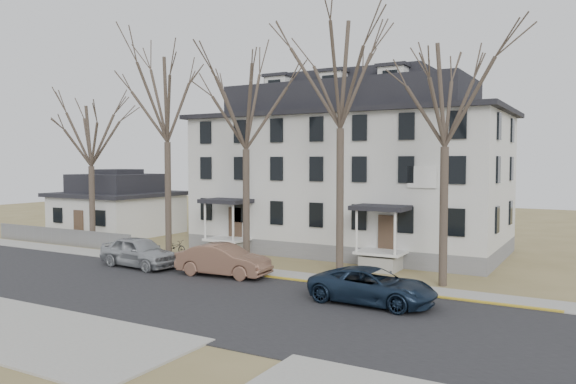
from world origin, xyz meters
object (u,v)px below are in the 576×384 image
Objects in this scene: small_house at (118,207)px; tree_mid_left at (246,100)px; boarding_house at (349,171)px; bicycle_left at (175,247)px; tree_mid_right at (446,87)px; tree_center at (341,66)px; car_silver at (139,253)px; tree_bungalow at (91,132)px; car_tan at (223,261)px; car_navy at (373,287)px; tree_far_left at (167,93)px.

tree_mid_left is at bearing -20.03° from small_house.
boarding_house reaches higher than bicycle_left.
tree_mid_right is at bearing 0.00° from tree_mid_left.
bicycle_left is at bearing 177.63° from tree_mid_right.
car_silver is at bearing -160.09° from tree_center.
small_house is 9.43m from tree_bungalow.
tree_center reaches higher than small_house.
boarding_house is 4.11× the size of car_tan.
car_navy is 3.23× the size of bicycle_left.
bicycle_left is at bearing 21.73° from car_silver.
tree_bungalow is at bearing 96.19° from bicycle_left.
tree_mid_left is 14.16m from car_navy.
small_house reaches higher than bicycle_left.
tree_mid_right is 1.18× the size of tree_bungalow.
tree_mid_right reaches higher than car_tan.
tree_bungalow is (-24.50, 0.00, -1.48)m from tree_mid_right.
boarding_house is 20.34m from small_house.
tree_mid_left is 6.18m from tree_center.
tree_bungalow is at bearing 180.00° from tree_mid_right.
tree_far_left is 10.32m from car_silver.
tree_center is 15.32m from car_silver.
tree_far_left is 19.19m from car_navy.
bicycle_left is (-0.08, 0.73, -9.90)m from tree_far_left.
tree_mid_left reaches higher than bicycle_left.
small_house is (-20.00, -1.96, -3.13)m from boarding_house.
tree_far_left is at bearing 180.00° from tree_mid_left.
tree_bungalow is 2.12× the size of car_silver.
tree_mid_left is (-3.00, -8.15, 4.22)m from boarding_house.
car_silver is at bearing -140.61° from tree_mid_left.
tree_far_left reaches higher than small_house.
tree_center is (12.00, 0.00, 0.74)m from tree_far_left.
tree_mid_right reaches higher than bicycle_left.
tree_far_left is at bearing -173.22° from bicycle_left.
tree_far_left is 17.52m from tree_mid_right.
boarding_house is 12.71m from car_tan.
tree_center is (6.00, 0.00, 1.48)m from tree_mid_left.
boarding_house is 18.17m from tree_bungalow.
small_house reaches higher than car_navy.
tree_center is at bearing -15.08° from small_house.
tree_bungalow is 16.10m from car_tan.
tree_mid_left reaches higher than boarding_house.
car_navy is (22.83, -5.06, -7.37)m from tree_bungalow.
car_silver is at bearing 88.57° from car_tan.
tree_center is 1.36× the size of tree_bungalow.
car_silver is 14.61m from car_navy.
boarding_house is at bearing 69.80° from tree_mid_left.
tree_center is 2.89× the size of car_silver.
tree_bungalow reaches higher than car_tan.
tree_mid_left is at bearing 180.00° from tree_center.
tree_mid_left is at bearing 0.00° from tree_far_left.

